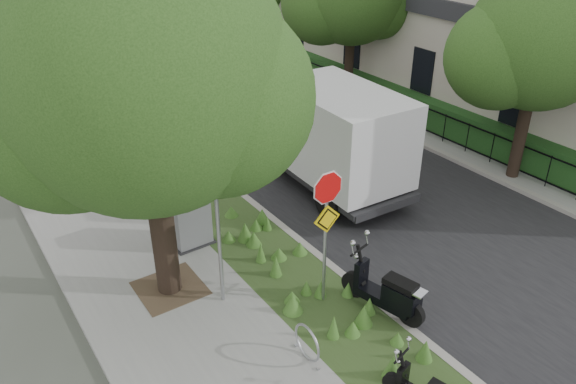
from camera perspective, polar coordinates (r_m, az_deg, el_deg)
name	(u,v)px	position (r m, az deg, el deg)	size (l,w,h in m)	color
ground	(389,294)	(12.89, 10.23, -10.20)	(120.00, 120.00, 0.00)	#4C5147
sidewalk_near	(69,172)	(18.92, -21.33, 1.86)	(3.50, 60.00, 0.12)	gray
verge	(152,152)	(19.56, -13.64, 3.99)	(2.00, 60.00, 0.12)	#34491F
kerb_near	(179,145)	(19.88, -10.98, 4.72)	(0.20, 60.00, 0.13)	#9E9991
road	(265,125)	(21.37, -2.38, 6.80)	(7.00, 60.00, 0.01)	black
kerb_far	(337,106)	(23.25, 5.03, 8.74)	(0.20, 60.00, 0.13)	#9E9991
footpath_far	(369,98)	(24.31, 8.21, 9.45)	(3.20, 60.00, 0.12)	gray
street_tree_main	(139,85)	(10.77, -14.93, 10.48)	(6.21, 5.54, 7.66)	black
bare_post	(218,221)	(11.29, -7.15, -2.92)	(0.08, 0.08, 4.00)	#A5A8AD
bike_hoop	(307,343)	(10.86, 1.95, -15.05)	(0.06, 0.78, 0.77)	#A5A8AD
sign_assembly	(327,212)	(11.13, 3.96, -2.02)	(0.94, 0.08, 3.22)	#A5A8AD
fence_far	(351,88)	(23.48, 6.45, 10.44)	(0.04, 24.00, 1.00)	black
hedge_far	(364,85)	(23.92, 7.76, 10.70)	(1.00, 24.00, 1.10)	#174017
far_tree_a	(537,45)	(17.32, 23.99, 13.47)	(4.60, 4.10, 6.22)	black
scooter_far	(391,296)	(11.91, 10.44, -10.40)	(0.73, 1.98, 0.96)	black
box_truck	(328,131)	(16.35, 4.04, 6.16)	(2.58, 5.98, 2.66)	#262628
utility_cabinet	(191,221)	(13.97, -9.86, -2.97)	(1.02, 0.69, 1.33)	#262628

